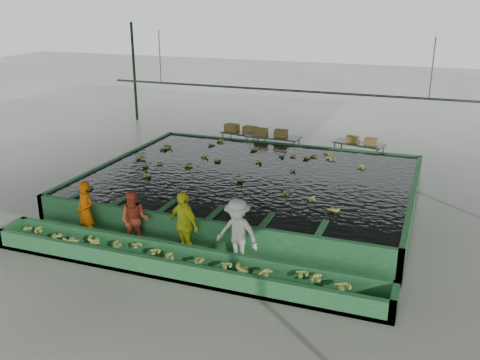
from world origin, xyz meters
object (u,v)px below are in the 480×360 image
at_px(worker_d, 237,233).
at_px(packing_table_right, 358,154).
at_px(flotation_tank, 251,187).
at_px(worker_c, 183,224).
at_px(packing_table_mid, 273,148).
at_px(box_stack_right, 361,144).
at_px(worker_b, 135,220).
at_px(box_stack_mid, 271,136).
at_px(packing_table_left, 244,143).
at_px(sorting_trough, 179,263).
at_px(worker_a, 86,211).
at_px(box_stack_left, 241,133).

bearing_deg(worker_d, packing_table_right, 90.62).
height_order(flotation_tank, worker_c, worker_c).
relative_size(packing_table_mid, packing_table_right, 1.12).
bearing_deg(box_stack_right, worker_b, -115.18).
bearing_deg(box_stack_mid, packing_table_left, 154.80).
height_order(packing_table_mid, packing_table_right, packing_table_mid).
xyz_separation_m(sorting_trough, box_stack_mid, (-0.76, 9.62, 0.73)).
xyz_separation_m(flotation_tank, worker_b, (-1.66, -4.30, 0.32)).
bearing_deg(worker_c, box_stack_right, 97.03).
bearing_deg(worker_a, worker_c, 19.17).
xyz_separation_m(sorting_trough, worker_a, (-3.14, 0.80, 0.56)).
xyz_separation_m(sorting_trough, worker_d, (1.17, 0.80, 0.61)).
distance_m(sorting_trough, worker_d, 1.54).
bearing_deg(box_stack_right, sorting_trough, -105.07).
bearing_deg(sorting_trough, box_stack_left, 102.44).
bearing_deg(packing_table_left, packing_table_right, -0.73).
bearing_deg(box_stack_mid, worker_a, -105.12).
distance_m(worker_b, packing_table_left, 9.49).
relative_size(flotation_tank, worker_a, 6.15).
bearing_deg(worker_b, box_stack_right, 47.72).
bearing_deg(packing_table_mid, sorting_trough, -85.88).
distance_m(worker_c, box_stack_mid, 8.84).
relative_size(worker_c, packing_table_left, 0.93).
bearing_deg(worker_b, sorting_trough, -42.86).
distance_m(flotation_tank, worker_a, 5.34).
height_order(worker_b, box_stack_mid, worker_b).
relative_size(packing_table_left, packing_table_right, 0.97).
distance_m(packing_table_left, box_stack_mid, 1.62).
xyz_separation_m(sorting_trough, worker_c, (-0.26, 0.80, 0.61)).
distance_m(packing_table_mid, box_stack_mid, 0.50).
xyz_separation_m(worker_b, packing_table_mid, (0.96, 8.92, -0.28)).
bearing_deg(box_stack_mid, flotation_tank, -80.47).
relative_size(flotation_tank, box_stack_left, 6.92).
bearing_deg(worker_a, sorting_trough, 4.89).
xyz_separation_m(worker_b, worker_c, (1.40, 0.00, 0.09)).
bearing_deg(packing_table_right, packing_table_left, 179.27).
bearing_deg(packing_table_left, worker_c, -78.81).
relative_size(worker_a, packing_table_left, 0.87).
relative_size(worker_a, box_stack_left, 1.12).
distance_m(worker_c, box_stack_left, 9.65).
xyz_separation_m(box_stack_left, box_stack_mid, (1.50, -0.62, 0.13)).
height_order(worker_d, box_stack_right, worker_d).
distance_m(packing_table_left, packing_table_mid, 1.54).
distance_m(packing_table_left, box_stack_left, 0.44).
bearing_deg(sorting_trough, packing_table_mid, 94.12).
distance_m(worker_b, box_stack_right, 10.30).
bearing_deg(sorting_trough, worker_c, 108.04).
bearing_deg(box_stack_left, box_stack_right, -1.35).
bearing_deg(packing_table_left, worker_d, -70.78).
xyz_separation_m(worker_d, box_stack_left, (-3.43, 9.44, -0.01)).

